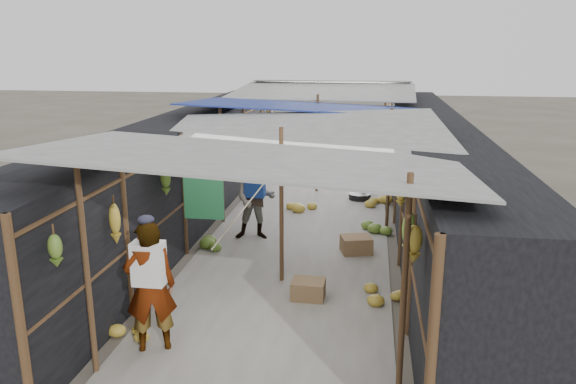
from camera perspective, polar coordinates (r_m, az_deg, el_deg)
The scene contains 13 objects.
aisle_slab at distance 12.79m, azimuth 1.82°, elevation -2.72°, with size 3.60×16.00×0.02m, color #9E998E.
stall_left at distance 13.07m, azimuth -9.99°, elevation 2.61°, with size 1.40×15.00×2.30m, color black.
stall_right at distance 12.49m, azimuth 14.27°, elevation 1.81°, with size 1.40×15.00×2.30m, color black.
crate_near at distance 10.77m, azimuth 6.94°, elevation -5.36°, with size 0.55×0.44×0.33m, color #96704C.
crate_mid at distance 8.86m, azimuth 2.07°, elevation -9.90°, with size 0.51×0.41×0.31m, color #96704C.
crate_back at distance 17.44m, azimuth 1.21°, elevation 2.46°, with size 0.43×0.35×0.27m, color #96704C.
black_basin at distance 14.45m, azimuth 7.30°, elevation -0.47°, with size 0.56×0.56×0.17m, color black.
vendor_elderly at distance 7.40m, azimuth -13.82°, elevation -9.34°, with size 0.64×0.42×1.76m, color white.
shopper_blue at distance 11.29m, azimuth -3.36°, elevation -0.65°, with size 0.83×0.65×1.71m, color #1C488E.
vendor_seated at distance 15.47m, azimuth 7.66°, elevation 1.86°, with size 0.56×0.32×0.87m, color #4F4B45.
market_canopy at distance 12.61m, azimuth 2.21°, elevation 8.17°, with size 5.62×15.20×2.77m.
hanging_bananas at distance 12.20m, azimuth 1.70°, elevation 4.49°, with size 3.95×13.73×0.83m.
floor_bananas at distance 11.84m, azimuth 2.83°, elevation -3.49°, with size 3.94×9.70×0.32m.
Camera 1 is at (1.38, -5.62, 3.85)m, focal length 35.00 mm.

